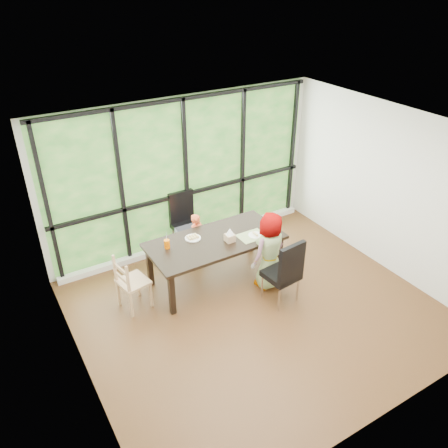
{
  "coord_description": "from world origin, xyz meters",
  "views": [
    {
      "loc": [
        -3.07,
        -4.18,
        4.45
      ],
      "look_at": [
        -0.04,
        0.87,
        1.05
      ],
      "focal_mm": 35.95,
      "sensor_mm": 36.0,
      "label": 1
    }
  ],
  "objects": [
    {
      "name": "window_mullions",
      "position": [
        0.0,
        2.19,
        1.35
      ],
      "size": [
        4.8,
        0.06,
        2.65
      ],
      "primitive_type": null,
      "color": "black",
      "rests_on": "back_wall"
    },
    {
      "name": "dining_table",
      "position": [
        -0.14,
        0.97,
        0.38
      ],
      "size": [
        2.13,
        1.02,
        0.75
      ],
      "primitive_type": "cube",
      "rotation": [
        0.0,
        0.0,
        0.01
      ],
      "color": "black",
      "rests_on": "ground"
    },
    {
      "name": "orange_cup",
      "position": [
        -0.88,
        1.14,
        0.82
      ],
      "size": [
        0.09,
        0.09,
        0.14
      ],
      "primitive_type": "cylinder",
      "color": "#EE6500",
      "rests_on": "dining_table"
    },
    {
      "name": "chair_interior_leather",
      "position": [
        0.44,
        0.02,
        0.54
      ],
      "size": [
        0.5,
        0.5,
        1.08
      ],
      "primitive_type": "cube",
      "rotation": [
        0.0,
        0.0,
        3.24
      ],
      "color": "black",
      "rests_on": "ground"
    },
    {
      "name": "green_cup",
      "position": [
        0.75,
        0.67,
        0.8
      ],
      "size": [
        0.07,
        0.07,
        0.11
      ],
      "primitive_type": "cylinder",
      "color": "#5CDD27",
      "rests_on": "dining_table"
    },
    {
      "name": "plate_near",
      "position": [
        0.47,
        0.75,
        0.76
      ],
      "size": [
        0.22,
        0.22,
        0.01
      ],
      "primitive_type": "cylinder",
      "color": "white",
      "rests_on": "dining_table"
    },
    {
      "name": "straw_white",
      "position": [
        -0.88,
        1.14,
        0.93
      ],
      "size": [
        0.01,
        0.04,
        0.2
      ],
      "primitive_type": "cylinder",
      "rotation": [
        0.14,
        0.0,
        0.0
      ],
      "color": "white",
      "rests_on": "orange_cup"
    },
    {
      "name": "child_older",
      "position": [
        0.49,
        0.41,
        0.64
      ],
      "size": [
        0.69,
        0.52,
        1.28
      ],
      "primitive_type": "imported",
      "rotation": [
        0.0,
        0.0,
        3.34
      ],
      "color": "slate",
      "rests_on": "ground"
    },
    {
      "name": "placemat",
      "position": [
        0.41,
        0.76,
        0.75
      ],
      "size": [
        0.43,
        0.32,
        0.01
      ],
      "primitive_type": "cube",
      "color": "tan",
      "rests_on": "dining_table"
    },
    {
      "name": "plate_far",
      "position": [
        -0.42,
        1.18,
        0.76
      ],
      "size": [
        0.25,
        0.25,
        0.02
      ],
      "primitive_type": "cylinder",
      "color": "white",
      "rests_on": "dining_table"
    },
    {
      "name": "straw_pink",
      "position": [
        0.75,
        0.67,
        0.9
      ],
      "size": [
        0.01,
        0.04,
        0.2
      ],
      "primitive_type": "cylinder",
      "rotation": [
        0.14,
        0.0,
        0.0
      ],
      "color": "pink",
      "rests_on": "green_cup"
    },
    {
      "name": "chair_end_beech",
      "position": [
        -1.51,
        1.0,
        0.45
      ],
      "size": [
        0.47,
        0.49,
        0.9
      ],
      "primitive_type": "cube",
      "rotation": [
        0.0,
        0.0,
        1.75
      ],
      "color": "#A97C58",
      "rests_on": "ground"
    },
    {
      "name": "back_wall",
      "position": [
        0.0,
        2.25,
        1.35
      ],
      "size": [
        5.0,
        0.0,
        5.0
      ],
      "primitive_type": "plane",
      "rotation": [
        1.57,
        0.0,
        0.0
      ],
      "color": "silver",
      "rests_on": "ground"
    },
    {
      "name": "ground",
      "position": [
        0.0,
        0.0,
        0.0
      ],
      "size": [
        5.0,
        5.0,
        0.0
      ],
      "primitive_type": "plane",
      "color": "black",
      "rests_on": "ground"
    },
    {
      "name": "child_toddler",
      "position": [
        -0.14,
        1.58,
        0.45
      ],
      "size": [
        0.38,
        0.31,
        0.9
      ],
      "primitive_type": "imported",
      "rotation": [
        0.0,
        0.0,
        0.35
      ],
      "color": "#D85029",
      "rests_on": "ground"
    },
    {
      "name": "foliage_backdrop",
      "position": [
        0.0,
        2.23,
        1.35
      ],
      "size": [
        4.8,
        0.02,
        2.65
      ],
      "primitive_type": "cube",
      "color": "#1E4B1B",
      "rests_on": "back_wall"
    },
    {
      "name": "tissue",
      "position": [
        0.04,
        0.82,
        0.92
      ],
      "size": [
        0.12,
        0.12,
        0.11
      ],
      "primitive_type": "cone",
      "color": "white",
      "rests_on": "tissue_box"
    },
    {
      "name": "crepe_rolls_near",
      "position": [
        0.47,
        0.75,
        0.78
      ],
      "size": [
        0.05,
        0.12,
        0.04
      ],
      "primitive_type": null,
      "color": "tan",
      "rests_on": "plate_near"
    },
    {
      "name": "tissue_box",
      "position": [
        0.04,
        0.82,
        0.81
      ],
      "size": [
        0.14,
        0.14,
        0.12
      ],
      "primitive_type": "cube",
      "color": "tan",
      "rests_on": "dining_table"
    },
    {
      "name": "window_sill",
      "position": [
        0.0,
        2.15,
        0.05
      ],
      "size": [
        4.8,
        0.12,
        0.1
      ],
      "primitive_type": "cube",
      "color": "silver",
      "rests_on": "ground"
    },
    {
      "name": "crepe_rolls_far",
      "position": [
        -0.42,
        1.18,
        0.78
      ],
      "size": [
        0.2,
        0.12,
        0.04
      ],
      "primitive_type": null,
      "color": "tan",
      "rests_on": "plate_far"
    },
    {
      "name": "chair_window_leather",
      "position": [
        -0.13,
        1.98,
        0.54
      ],
      "size": [
        0.47,
        0.47,
        1.08
      ],
      "primitive_type": "cube",
      "rotation": [
        0.0,
        0.0,
        0.01
      ],
      "color": "black",
      "rests_on": "ground"
    }
  ]
}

